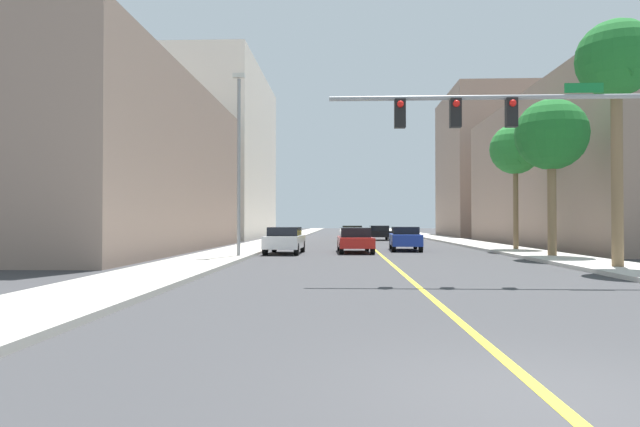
{
  "coord_description": "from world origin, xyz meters",
  "views": [
    {
      "loc": [
        -2.04,
        -5.36,
        1.73
      ],
      "look_at": [
        -2.94,
        16.92,
        2.08
      ],
      "focal_mm": 30.24,
      "sensor_mm": 36.0,
      "label": 1
    }
  ],
  "objects_px": {
    "street_lamp": "(239,155)",
    "traffic_signal_mast": "(536,130)",
    "palm_mid": "(551,136)",
    "car_red": "(355,240)",
    "car_yellow": "(352,233)",
    "car_black": "(379,233)",
    "palm_near": "(616,64)",
    "car_blue": "(405,238)",
    "palm_far": "(515,150)",
    "car_white": "(285,240)"
  },
  "relations": [
    {
      "from": "street_lamp",
      "to": "car_black",
      "type": "bearing_deg",
      "value": 72.11
    },
    {
      "from": "car_blue",
      "to": "traffic_signal_mast",
      "type": "bearing_deg",
      "value": -81.25
    },
    {
      "from": "traffic_signal_mast",
      "to": "palm_mid",
      "type": "distance_m",
      "value": 11.0
    },
    {
      "from": "traffic_signal_mast",
      "to": "car_black",
      "type": "xyz_separation_m",
      "value": [
        -2.11,
        35.13,
        -3.66
      ]
    },
    {
      "from": "street_lamp",
      "to": "car_white",
      "type": "xyz_separation_m",
      "value": [
        1.74,
        4.04,
        -4.1
      ]
    },
    {
      "from": "car_red",
      "to": "palm_far",
      "type": "bearing_deg",
      "value": 7.75
    },
    {
      "from": "palm_mid",
      "to": "car_yellow",
      "type": "relative_size",
      "value": 1.7
    },
    {
      "from": "palm_near",
      "to": "car_white",
      "type": "xyz_separation_m",
      "value": [
        -12.87,
        9.57,
        -6.61
      ]
    },
    {
      "from": "car_yellow",
      "to": "car_black",
      "type": "distance_m",
      "value": 4.81
    },
    {
      "from": "car_yellow",
      "to": "car_blue",
      "type": "bearing_deg",
      "value": -80.43
    },
    {
      "from": "traffic_signal_mast",
      "to": "car_blue",
      "type": "relative_size",
      "value": 2.0
    },
    {
      "from": "palm_mid",
      "to": "car_yellow",
      "type": "xyz_separation_m",
      "value": [
        -9.03,
        21.08,
        -5.06
      ]
    },
    {
      "from": "car_white",
      "to": "car_yellow",
      "type": "bearing_deg",
      "value": -100.71
    },
    {
      "from": "car_red",
      "to": "car_blue",
      "type": "distance_m",
      "value": 3.9
    },
    {
      "from": "palm_mid",
      "to": "car_red",
      "type": "height_order",
      "value": "palm_mid"
    },
    {
      "from": "street_lamp",
      "to": "car_blue",
      "type": "relative_size",
      "value": 1.85
    },
    {
      "from": "street_lamp",
      "to": "traffic_signal_mast",
      "type": "bearing_deg",
      "value": -41.63
    },
    {
      "from": "palm_mid",
      "to": "car_white",
      "type": "xyz_separation_m",
      "value": [
        -12.99,
        3.3,
        -5.03
      ]
    },
    {
      "from": "car_blue",
      "to": "palm_far",
      "type": "bearing_deg",
      "value": -3.62
    },
    {
      "from": "car_black",
      "to": "car_blue",
      "type": "height_order",
      "value": "car_blue"
    },
    {
      "from": "traffic_signal_mast",
      "to": "street_lamp",
      "type": "distance_m",
      "value": 13.99
    },
    {
      "from": "palm_far",
      "to": "car_red",
      "type": "xyz_separation_m",
      "value": [
        -9.48,
        -1.66,
        -5.22
      ]
    },
    {
      "from": "traffic_signal_mast",
      "to": "car_black",
      "type": "height_order",
      "value": "traffic_signal_mast"
    },
    {
      "from": "palm_far",
      "to": "car_white",
      "type": "xyz_separation_m",
      "value": [
        -13.31,
        -2.96,
        -5.19
      ]
    },
    {
      "from": "car_yellow",
      "to": "car_white",
      "type": "height_order",
      "value": "car_white"
    },
    {
      "from": "palm_mid",
      "to": "car_blue",
      "type": "relative_size",
      "value": 1.59
    },
    {
      "from": "palm_near",
      "to": "car_black",
      "type": "bearing_deg",
      "value": 101.31
    },
    {
      "from": "palm_mid",
      "to": "street_lamp",
      "type": "bearing_deg",
      "value": -177.14
    },
    {
      "from": "traffic_signal_mast",
      "to": "palm_mid",
      "type": "bearing_deg",
      "value": 66.88
    },
    {
      "from": "traffic_signal_mast",
      "to": "palm_near",
      "type": "distance_m",
      "value": 6.36
    },
    {
      "from": "car_black",
      "to": "car_red",
      "type": "relative_size",
      "value": 0.84
    },
    {
      "from": "palm_far",
      "to": "car_white",
      "type": "distance_m",
      "value": 14.59
    },
    {
      "from": "street_lamp",
      "to": "car_white",
      "type": "bearing_deg",
      "value": 66.66
    },
    {
      "from": "palm_mid",
      "to": "car_white",
      "type": "relative_size",
      "value": 1.78
    },
    {
      "from": "street_lamp",
      "to": "palm_far",
      "type": "bearing_deg",
      "value": 24.94
    },
    {
      "from": "car_yellow",
      "to": "car_blue",
      "type": "relative_size",
      "value": 0.94
    },
    {
      "from": "car_yellow",
      "to": "car_black",
      "type": "relative_size",
      "value": 1.11
    },
    {
      "from": "car_black",
      "to": "car_red",
      "type": "xyz_separation_m",
      "value": [
        -2.77,
        -20.5,
        0.02
      ]
    },
    {
      "from": "street_lamp",
      "to": "palm_mid",
      "type": "relative_size",
      "value": 1.16
    },
    {
      "from": "street_lamp",
      "to": "car_red",
      "type": "xyz_separation_m",
      "value": [
        5.57,
        5.34,
        -4.13
      ]
    },
    {
      "from": "traffic_signal_mast",
      "to": "car_black",
      "type": "bearing_deg",
      "value": 93.44
    },
    {
      "from": "traffic_signal_mast",
      "to": "car_blue",
      "type": "height_order",
      "value": "traffic_signal_mast"
    },
    {
      "from": "palm_near",
      "to": "car_blue",
      "type": "relative_size",
      "value": 1.89
    },
    {
      "from": "street_lamp",
      "to": "car_red",
      "type": "relative_size",
      "value": 1.84
    },
    {
      "from": "palm_near",
      "to": "car_red",
      "type": "distance_m",
      "value": 15.62
    },
    {
      "from": "palm_mid",
      "to": "car_red",
      "type": "bearing_deg",
      "value": 153.35
    },
    {
      "from": "palm_near",
      "to": "car_red",
      "type": "height_order",
      "value": "palm_near"
    },
    {
      "from": "palm_mid",
      "to": "car_white",
      "type": "height_order",
      "value": "palm_mid"
    },
    {
      "from": "palm_near",
      "to": "car_black",
      "type": "height_order",
      "value": "palm_near"
    },
    {
      "from": "traffic_signal_mast",
      "to": "car_white",
      "type": "height_order",
      "value": "traffic_signal_mast"
    }
  ]
}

